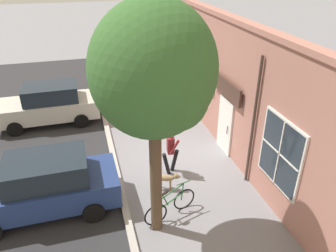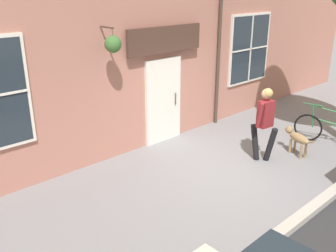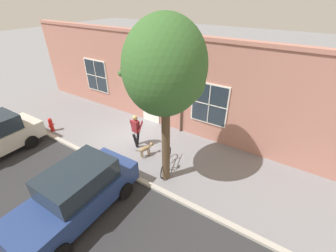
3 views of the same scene
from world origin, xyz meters
The scene contains 9 objects.
ground_plane centered at (0.00, 0.00, 0.00)m, with size 90.00×90.00×0.00m, color gray.
storefront_facade centered at (-2.34, -0.02, 2.44)m, with size 0.95×18.00×4.88m.
pedestrian_walking centered at (0.19, 0.77, 1.01)m, with size 0.63×0.58×1.68m.
dog_on_leash centered at (0.56, 1.62, 0.41)m, with size 0.97×0.43×0.62m.
street_tree_by_curb centered at (1.20, 3.19, 4.41)m, with size 2.81×2.53×6.05m.
leaning_bicycle centered at (0.77, 2.83, 0.38)m, with size 1.65×0.62×1.00m.
parked_car_nearest_curb centered at (4.30, -4.24, 0.88)m, with size 4.33×2.00×1.75m.
parked_car_mid_block centered at (4.19, 1.61, 0.88)m, with size 4.33×2.00×1.75m.
fire_hydrant centered at (1.60, -3.96, 0.40)m, with size 0.34×0.20×0.77m.
Camera 1 is at (2.72, 9.70, 6.75)m, focal length 35.00 mm.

